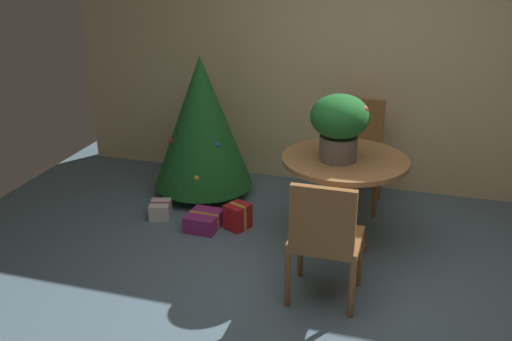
{
  "coord_description": "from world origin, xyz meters",
  "views": [
    {
      "loc": [
        0.59,
        -3.42,
        2.38
      ],
      "look_at": [
        -0.55,
        0.38,
        0.78
      ],
      "focal_mm": 40.78,
      "sensor_mm": 36.0,
      "label": 1
    }
  ],
  "objects_px": {
    "flower_vase": "(340,123)",
    "gift_box_purple": "(204,221)",
    "wooden_chair_far": "(358,147)",
    "holiday_tree": "(202,122)",
    "gift_box_red": "(238,216)",
    "round_dining_table": "(344,186)",
    "gift_box_cream": "(160,210)",
    "wooden_chair_near": "(324,236)"
  },
  "relations": [
    {
      "from": "flower_vase",
      "to": "gift_box_purple",
      "type": "height_order",
      "value": "flower_vase"
    },
    {
      "from": "wooden_chair_far",
      "to": "holiday_tree",
      "type": "relative_size",
      "value": 0.72
    },
    {
      "from": "holiday_tree",
      "to": "gift_box_red",
      "type": "relative_size",
      "value": 5.54
    },
    {
      "from": "gift_box_red",
      "to": "wooden_chair_far",
      "type": "bearing_deg",
      "value": 42.89
    },
    {
      "from": "round_dining_table",
      "to": "gift_box_purple",
      "type": "xyz_separation_m",
      "value": [
        -1.19,
        -0.05,
        -0.46
      ]
    },
    {
      "from": "wooden_chair_far",
      "to": "gift_box_cream",
      "type": "relative_size",
      "value": 3.76
    },
    {
      "from": "wooden_chair_near",
      "to": "holiday_tree",
      "type": "xyz_separation_m",
      "value": [
        -1.47,
        1.51,
        0.22
      ]
    },
    {
      "from": "flower_vase",
      "to": "wooden_chair_near",
      "type": "relative_size",
      "value": 0.56
    },
    {
      "from": "gift_box_purple",
      "to": "gift_box_cream",
      "type": "height_order",
      "value": "gift_box_cream"
    },
    {
      "from": "wooden_chair_far",
      "to": "gift_box_cream",
      "type": "bearing_deg",
      "value": -152.95
    },
    {
      "from": "gift_box_purple",
      "to": "gift_box_cream",
      "type": "distance_m",
      "value": 0.47
    },
    {
      "from": "holiday_tree",
      "to": "round_dining_table",
      "type": "bearing_deg",
      "value": -24.43
    },
    {
      "from": "wooden_chair_near",
      "to": "gift_box_red",
      "type": "bearing_deg",
      "value": 135.85
    },
    {
      "from": "flower_vase",
      "to": "gift_box_purple",
      "type": "bearing_deg",
      "value": 179.05
    },
    {
      "from": "gift_box_cream",
      "to": "round_dining_table",
      "type": "bearing_deg",
      "value": -1.46
    },
    {
      "from": "wooden_chair_far",
      "to": "holiday_tree",
      "type": "height_order",
      "value": "holiday_tree"
    },
    {
      "from": "wooden_chair_far",
      "to": "flower_vase",
      "type": "bearing_deg",
      "value": -93.05
    },
    {
      "from": "flower_vase",
      "to": "holiday_tree",
      "type": "xyz_separation_m",
      "value": [
        -1.42,
        0.73,
        -0.34
      ]
    },
    {
      "from": "wooden_chair_near",
      "to": "gift_box_cream",
      "type": "distance_m",
      "value": 1.93
    },
    {
      "from": "wooden_chair_near",
      "to": "gift_box_red",
      "type": "height_order",
      "value": "wooden_chair_near"
    },
    {
      "from": "holiday_tree",
      "to": "wooden_chair_near",
      "type": "bearing_deg",
      "value": -45.77
    },
    {
      "from": "round_dining_table",
      "to": "holiday_tree",
      "type": "xyz_separation_m",
      "value": [
        -1.47,
        0.67,
        0.21
      ]
    },
    {
      "from": "round_dining_table",
      "to": "flower_vase",
      "type": "distance_m",
      "value": 0.55
    },
    {
      "from": "round_dining_table",
      "to": "wooden_chair_near",
      "type": "height_order",
      "value": "wooden_chair_near"
    },
    {
      "from": "flower_vase",
      "to": "wooden_chair_far",
      "type": "relative_size",
      "value": 0.52
    },
    {
      "from": "round_dining_table",
      "to": "gift_box_red",
      "type": "xyz_separation_m",
      "value": [
        -0.91,
        0.04,
        -0.42
      ]
    },
    {
      "from": "gift_box_purple",
      "to": "gift_box_cream",
      "type": "bearing_deg",
      "value": 169.21
    },
    {
      "from": "round_dining_table",
      "to": "gift_box_purple",
      "type": "height_order",
      "value": "round_dining_table"
    },
    {
      "from": "gift_box_red",
      "to": "gift_box_cream",
      "type": "distance_m",
      "value": 0.74
    },
    {
      "from": "gift_box_purple",
      "to": "gift_box_red",
      "type": "bearing_deg",
      "value": 16.95
    },
    {
      "from": "wooden_chair_far",
      "to": "gift_box_red",
      "type": "distance_m",
      "value": 1.32
    },
    {
      "from": "gift_box_cream",
      "to": "gift_box_red",
      "type": "bearing_deg",
      "value": -0.1
    },
    {
      "from": "wooden_chair_far",
      "to": "gift_box_purple",
      "type": "bearing_deg",
      "value": -142.01
    },
    {
      "from": "round_dining_table",
      "to": "wooden_chair_far",
      "type": "distance_m",
      "value": 0.89
    },
    {
      "from": "flower_vase",
      "to": "holiday_tree",
      "type": "bearing_deg",
      "value": 152.72
    },
    {
      "from": "gift_box_red",
      "to": "gift_box_cream",
      "type": "height_order",
      "value": "gift_box_red"
    },
    {
      "from": "gift_box_cream",
      "to": "wooden_chair_far",
      "type": "bearing_deg",
      "value": 27.05
    },
    {
      "from": "wooden_chair_near",
      "to": "wooden_chair_far",
      "type": "xyz_separation_m",
      "value": [
        0.0,
        1.73,
        0.04
      ]
    },
    {
      "from": "flower_vase",
      "to": "gift_box_red",
      "type": "height_order",
      "value": "flower_vase"
    },
    {
      "from": "round_dining_table",
      "to": "gift_box_red",
      "type": "relative_size",
      "value": 4.01
    },
    {
      "from": "flower_vase",
      "to": "gift_box_red",
      "type": "xyz_separation_m",
      "value": [
        -0.86,
        0.11,
        -0.96
      ]
    },
    {
      "from": "gift_box_cream",
      "to": "flower_vase",
      "type": "bearing_deg",
      "value": -3.8
    }
  ]
}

